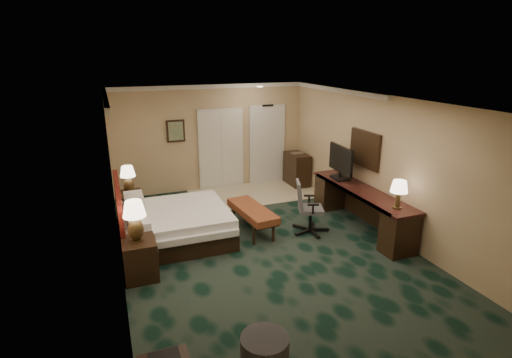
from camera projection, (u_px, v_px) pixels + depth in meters
name	position (u px, v px, depth m)	size (l,w,h in m)	color
floor	(265.00, 249.00, 7.35)	(5.00, 7.50, 0.00)	black
ceiling	(266.00, 101.00, 6.53)	(5.00, 7.50, 0.00)	white
wall_back	(211.00, 138.00, 10.28)	(5.00, 0.00, 2.70)	tan
wall_front	(422.00, 298.00, 3.60)	(5.00, 0.00, 2.70)	tan
wall_left	(114.00, 197.00, 6.10)	(0.00, 7.50, 2.70)	tan
wall_right	(384.00, 166.00, 7.79)	(0.00, 7.50, 2.70)	tan
crown_molding	(266.00, 104.00, 6.55)	(5.00, 7.50, 0.10)	silver
tile_patch	(255.00, 193.00, 10.24)	(3.20, 1.70, 0.01)	beige
headboard	(120.00, 212.00, 7.20)	(0.12, 2.00, 1.40)	#480F0B
entry_door	(267.00, 145.00, 10.87)	(1.02, 0.06, 2.18)	silver
closet_doors	(221.00, 149.00, 10.42)	(1.20, 0.06, 2.10)	silver
wall_art	(176.00, 131.00, 9.87)	(0.45, 0.06, 0.55)	#486A54
wall_mirror	(365.00, 149.00, 8.25)	(0.05, 0.95, 0.75)	white
bed	(177.00, 225.00, 7.64)	(1.93, 1.79, 0.61)	white
nightstand_near	(140.00, 259.00, 6.36)	(0.51, 0.59, 0.64)	black
nightstand_far	(130.00, 208.00, 8.41)	(0.53, 0.60, 0.66)	black
lamp_near	(135.00, 221.00, 6.15)	(0.35, 0.35, 0.66)	black
lamp_far	(128.00, 180.00, 8.24)	(0.31, 0.31, 0.58)	black
bed_bench	(252.00, 219.00, 8.08)	(0.50, 1.43, 0.49)	brown
ottoman	(265.00, 352.00, 4.55)	(0.56, 0.56, 0.40)	#313132
desk	(360.00, 209.00, 8.14)	(0.62, 2.87, 0.83)	black
tv	(341.00, 163.00, 8.56)	(0.08, 0.95, 0.74)	black
desk_lamp	(398.00, 194.00, 6.97)	(0.30, 0.30, 0.53)	black
desk_chair	(311.00, 207.00, 7.91)	(0.62, 0.58, 1.07)	#41404B
minibar	(297.00, 169.00, 10.82)	(0.45, 0.82, 0.86)	black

